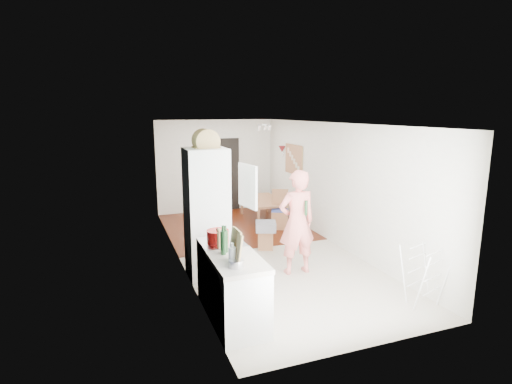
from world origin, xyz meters
TOP-DOWN VIEW (x-y plane):
  - room_shell at (0.00, 0.00)m, footprint 3.20×7.00m
  - floor at (0.00, 0.00)m, footprint 3.20×7.00m
  - wood_floor_overlay at (0.00, 1.85)m, footprint 3.20×3.30m
  - sage_wall_panel at (-1.59, -2.00)m, footprint 0.02×3.00m
  - tile_splashback at (-1.59, -2.55)m, footprint 0.02×1.90m
  - doorway_recess at (0.20, 3.48)m, footprint 0.90×0.04m
  - base_cabinet at (-1.30, -2.55)m, footprint 0.60×0.90m
  - worktop at (-1.30, -2.55)m, footprint 0.62×0.92m
  - range_cooker at (-1.30, -1.80)m, footprint 0.60×0.60m
  - cooker_top at (-1.30, -1.80)m, footprint 0.60×0.60m
  - fridge_housing at (-1.27, -0.78)m, footprint 0.66×0.66m
  - fridge_door at (-0.66, -1.08)m, footprint 0.14×0.56m
  - fridge_interior at (-0.96, -0.78)m, footprint 0.02×0.52m
  - pinboard at (1.58, 1.90)m, footprint 0.03×0.90m
  - pinboard_frame at (1.57, 1.90)m, footprint 0.00×0.94m
  - wall_sconce at (1.54, 2.55)m, footprint 0.18×0.18m
  - person at (0.18, -1.18)m, footprint 0.78×0.52m
  - dining_table at (0.88, 2.12)m, footprint 0.79×1.35m
  - dining_chair at (0.96, 1.32)m, footprint 0.51×0.51m
  - stool at (0.13, 0.12)m, footprint 0.39×0.39m
  - grey_drape at (0.12, 0.10)m, footprint 0.51×0.51m
  - drying_rack at (1.38, -2.85)m, footprint 0.54×0.51m
  - bread_bin at (-1.24, -0.72)m, footprint 0.49×0.47m
  - red_casserole at (-1.36, -1.83)m, footprint 0.34×0.34m
  - steel_pan at (-1.38, -2.77)m, footprint 0.21×0.21m
  - held_bottle at (0.27, -1.32)m, footprint 0.05×0.05m
  - bottle_a at (-1.41, -2.30)m, footprint 0.07×0.07m
  - bottle_b at (-1.36, -2.22)m, footprint 0.07×0.07m
  - bottle_c at (-1.41, -2.68)m, footprint 0.11×0.11m
  - pepper_mill_front at (-1.38, -2.18)m, footprint 0.07×0.07m
  - pepper_mill_back at (-1.40, -2.04)m, footprint 0.07×0.07m
  - chopping_boards at (-1.35, -2.65)m, footprint 0.10×0.31m

SIDE VIEW (x-z plane):
  - floor at x=0.00m, z-range -0.01..0.01m
  - wood_floor_overlay at x=0.00m, z-range 0.00..0.01m
  - stool at x=0.13m, z-range 0.00..0.38m
  - dining_table at x=0.88m, z-range 0.00..0.46m
  - drying_rack at x=1.38m, z-range 0.00..0.85m
  - base_cabinet at x=-1.30m, z-range 0.00..0.86m
  - range_cooker at x=-1.30m, z-range 0.00..0.88m
  - dining_chair at x=0.96m, z-range 0.00..0.91m
  - grey_drape at x=0.12m, z-range 0.38..0.56m
  - worktop at x=-1.30m, z-range 0.86..0.92m
  - cooker_top at x=-1.30m, z-range 0.88..0.92m
  - steel_pan at x=-1.38m, z-range 0.92..1.01m
  - doorway_recess at x=0.20m, z-range 0.00..2.00m
  - red_casserole at x=-1.36m, z-range 0.92..1.10m
  - pepper_mill_back at x=-1.40m, z-range 0.92..1.13m
  - bottle_c at x=-1.41m, z-range 0.92..1.14m
  - pepper_mill_front at x=-1.38m, z-range 0.92..1.16m
  - person at x=0.18m, z-range 0.00..2.10m
  - bottle_b at x=-1.36m, z-range 0.92..1.21m
  - bottle_a at x=-1.41m, z-range 0.92..1.23m
  - fridge_housing at x=-1.27m, z-range 0.00..2.15m
  - chopping_boards at x=-1.35m, z-range 0.92..1.34m
  - tile_splashback at x=-1.59m, z-range 0.90..1.40m
  - held_bottle at x=0.27m, z-range 1.05..1.29m
  - room_shell at x=0.00m, z-range 0.00..2.50m
  - fridge_door at x=-0.66m, z-range 1.20..1.90m
  - fridge_interior at x=-0.96m, z-range 1.22..1.88m
  - pinboard at x=1.58m, z-range 1.20..1.90m
  - pinboard_frame at x=1.57m, z-range 1.18..1.92m
  - wall_sconce at x=1.54m, z-range 1.67..1.83m
  - sage_wall_panel at x=-1.59m, z-range 1.20..2.50m
  - bread_bin at x=-1.24m, z-range 2.15..2.36m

